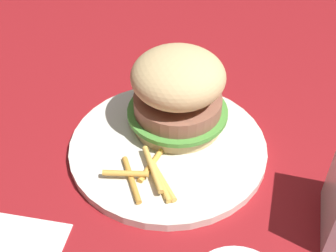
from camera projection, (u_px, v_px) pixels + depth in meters
ground_plane at (152, 156)px, 0.57m from camera, size 1.60×1.60×0.00m
plate at (168, 146)px, 0.57m from camera, size 0.26×0.26×0.01m
sandwich at (178, 91)px, 0.56m from camera, size 0.13×0.13×0.11m
fries_pile at (149, 173)px, 0.52m from camera, size 0.10×0.11×0.01m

